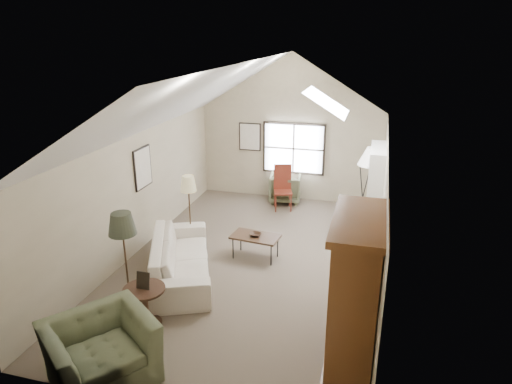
% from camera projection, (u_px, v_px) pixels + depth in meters
% --- Properties ---
extents(room_shell, '(5.01, 8.01, 4.00)m').
position_uv_depth(room_shell, '(250.00, 106.00, 8.31)').
color(room_shell, brown).
rests_on(room_shell, ground).
extents(window, '(1.72, 0.08, 1.42)m').
position_uv_depth(window, '(294.00, 148.00, 12.47)').
color(window, black).
rests_on(window, room_shell).
extents(skylight, '(0.80, 1.20, 0.52)m').
position_uv_depth(skylight, '(328.00, 101.00, 8.80)').
color(skylight, white).
rests_on(skylight, room_shell).
extents(wall_art, '(1.97, 3.71, 0.88)m').
position_uv_depth(wall_art, '(198.00, 152.00, 11.04)').
color(wall_art, black).
rests_on(wall_art, room_shell).
extents(armoire, '(0.60, 1.50, 2.20)m').
position_uv_depth(armoire, '(355.00, 292.00, 6.30)').
color(armoire, brown).
rests_on(armoire, ground).
extents(tv_alcove, '(0.32, 1.30, 2.10)m').
position_uv_depth(tv_alcove, '(375.00, 194.00, 9.88)').
color(tv_alcove, white).
rests_on(tv_alcove, ground).
extents(media_console, '(0.34, 1.18, 0.60)m').
position_uv_depth(media_console, '(370.00, 230.00, 10.17)').
color(media_console, '#382316').
rests_on(media_console, ground).
extents(tv_panel, '(0.05, 0.90, 0.55)m').
position_uv_depth(tv_panel, '(373.00, 204.00, 9.96)').
color(tv_panel, black).
rests_on(tv_panel, media_console).
extents(sofa, '(2.02, 2.87, 0.78)m').
position_uv_depth(sofa, '(181.00, 257.00, 8.76)').
color(sofa, beige).
rests_on(sofa, ground).
extents(armchair_near, '(1.75, 1.79, 0.88)m').
position_uv_depth(armchair_near, '(101.00, 351.00, 6.14)').
color(armchair_near, '#545C41').
rests_on(armchair_near, ground).
extents(armchair_far, '(0.93, 0.95, 0.78)m').
position_uv_depth(armchair_far, '(285.00, 188.00, 12.63)').
color(armchair_far, '#5C6144').
rests_on(armchair_far, ground).
extents(coffee_table, '(1.04, 0.65, 0.50)m').
position_uv_depth(coffee_table, '(255.00, 247.00, 9.50)').
color(coffee_table, '#3A2418').
rests_on(coffee_table, ground).
extents(bowl, '(0.26, 0.26, 0.06)m').
position_uv_depth(bowl, '(255.00, 234.00, 9.41)').
color(bowl, '#312214').
rests_on(bowl, coffee_table).
extents(side_table, '(0.88, 0.88, 0.67)m').
position_uv_depth(side_table, '(146.00, 306.00, 7.30)').
color(side_table, '#3D2619').
rests_on(side_table, ground).
extents(side_chair, '(0.57, 0.57, 1.18)m').
position_uv_depth(side_chair, '(283.00, 188.00, 11.97)').
color(side_chair, maroon).
rests_on(side_chair, ground).
extents(tripod_lamp, '(0.65, 0.65, 2.08)m').
position_uv_depth(tripod_lamp, '(369.00, 190.00, 10.49)').
color(tripod_lamp, silver).
rests_on(tripod_lamp, ground).
extents(dark_lamp, '(0.59, 0.59, 1.87)m').
position_uv_depth(dark_lamp, '(126.00, 264.00, 7.38)').
color(dark_lamp, '#25291D').
rests_on(dark_lamp, ground).
extents(tan_lamp, '(0.44, 0.44, 1.68)m').
position_uv_depth(tan_lamp, '(190.00, 212.00, 9.78)').
color(tan_lamp, tan).
rests_on(tan_lamp, ground).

